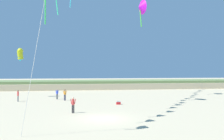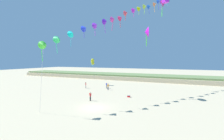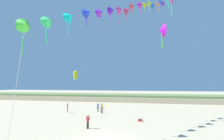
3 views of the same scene
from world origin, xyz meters
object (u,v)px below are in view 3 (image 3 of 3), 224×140
at_px(beach_cooler, 140,120).
at_px(person_mid_center, 68,107).
at_px(person_near_left, 102,108).
at_px(person_far_left, 88,120).
at_px(large_kite_outer_drift, 75,75).
at_px(large_kite_mid_trail, 162,31).
at_px(person_near_right, 98,107).

bearing_deg(beach_cooler, person_mid_center, 159.99).
height_order(person_near_left, person_far_left, person_far_left).
xyz_separation_m(person_near_left, large_kite_outer_drift, (-7.72, 5.13, 6.35)).
xyz_separation_m(person_near_left, person_mid_center, (-6.82, -0.24, -0.02)).
distance_m(large_kite_outer_drift, beach_cooler, 19.75).
distance_m(large_kite_mid_trail, beach_cooler, 13.88).
distance_m(person_near_left, person_mid_center, 6.83).
distance_m(person_far_left, large_kite_outer_drift, 19.68).
height_order(person_near_left, beach_cooler, person_near_left).
bearing_deg(large_kite_mid_trail, beach_cooler, -164.18).
bearing_deg(person_near_right, large_kite_mid_trail, -27.32).
xyz_separation_m(person_near_left, person_far_left, (1.38, -11.13, 0.00)).
xyz_separation_m(large_kite_mid_trail, large_kite_outer_drift, (-18.49, 9.57, -6.28)).
bearing_deg(person_mid_center, large_kite_outer_drift, 99.48).
distance_m(person_mid_center, large_kite_mid_trail, 22.08).
bearing_deg(large_kite_outer_drift, person_near_right, -27.46).
distance_m(person_far_left, beach_cooler, 8.34).
height_order(person_mid_center, beach_cooler, person_mid_center).
height_order(person_far_left, beach_cooler, person_far_left).
distance_m(person_far_left, large_kite_mid_trail, 17.11).
distance_m(person_near_left, large_kite_mid_trail, 17.19).
height_order(person_near_left, large_kite_outer_drift, large_kite_outer_drift).
height_order(person_near_right, beach_cooler, person_near_right).
relative_size(person_near_right, large_kite_mid_trail, 0.42).
bearing_deg(person_near_right, large_kite_outer_drift, 152.54).
xyz_separation_m(person_far_left, large_kite_outer_drift, (-9.09, 16.26, 6.35)).
bearing_deg(person_mid_center, person_near_left, 1.98).
height_order(person_near_left, large_kite_mid_trail, large_kite_mid_trail).
bearing_deg(large_kite_outer_drift, person_far_left, -60.78).
distance_m(person_near_right, beach_cooler, 11.31).
distance_m(large_kite_mid_trail, large_kite_outer_drift, 21.75).
bearing_deg(large_kite_mid_trail, person_near_right, 152.68).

